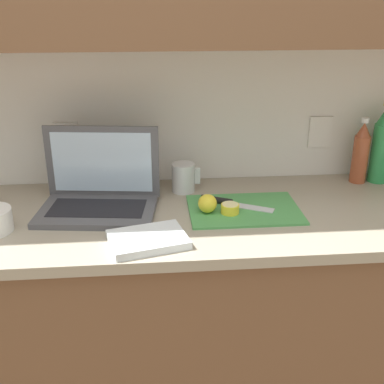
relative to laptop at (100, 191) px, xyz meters
The scene contains 10 objects.
counter_unit 0.52m from the laptop, 27.43° to the right, with size 2.35×0.62×0.90m.
laptop is the anchor object (origin of this frame).
cutting_board 0.49m from the laptop, ahead, with size 0.37×0.26×0.01m, color #4C9E51.
knife 0.43m from the laptop, ahead, with size 0.24×0.14×0.02m.
lemon_half_cut 0.44m from the laptop, 12.81° to the right, with size 0.06×0.06×0.03m.
lemon_whole_beside 0.37m from the laptop, 13.43° to the right, with size 0.06×0.06×0.06m.
bottle_green_soda 0.98m from the laptop, ahead, with size 0.06×0.06×0.25m.
bottle_oil_tall 1.06m from the laptop, ahead, with size 0.08×0.08×0.31m.
measuring_cup 0.32m from the laptop, 22.71° to the left, with size 0.10×0.08×0.11m.
dish_towel 0.31m from the laptop, 59.12° to the right, with size 0.22×0.16×0.02m, color white.
Camera 1 is at (0.03, -1.45, 1.58)m, focal length 45.00 mm.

